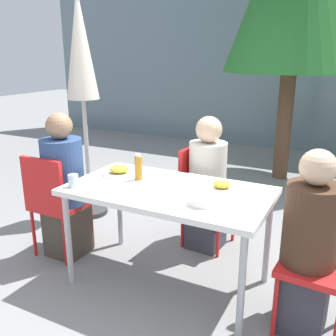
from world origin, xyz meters
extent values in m
plane|color=gray|center=(0.00, 0.00, 0.00)|extent=(24.00, 24.00, 0.00)
cube|color=slate|center=(0.00, 4.70, 1.50)|extent=(10.00, 0.20, 3.00)
cube|color=white|center=(0.00, 0.00, 0.72)|extent=(1.41, 0.78, 0.04)
cylinder|color=#B7B7B7|center=(-0.65, -0.33, 0.35)|extent=(0.04, 0.04, 0.70)
cylinder|color=#B7B7B7|center=(0.65, -0.33, 0.35)|extent=(0.04, 0.04, 0.70)
cylinder|color=#B7B7B7|center=(-0.65, 0.33, 0.35)|extent=(0.04, 0.04, 0.70)
cylinder|color=#B7B7B7|center=(0.65, 0.33, 0.35)|extent=(0.04, 0.04, 0.70)
cube|color=red|center=(-1.01, 0.00, 0.44)|extent=(0.40, 0.40, 0.04)
cube|color=red|center=(-1.01, -0.18, 0.67)|extent=(0.40, 0.04, 0.42)
cylinder|color=red|center=(-1.18, 0.17, 0.21)|extent=(0.03, 0.03, 0.42)
cylinder|color=red|center=(-0.84, 0.17, 0.21)|extent=(0.03, 0.03, 0.42)
cylinder|color=red|center=(-1.18, -0.17, 0.21)|extent=(0.03, 0.03, 0.42)
cylinder|color=red|center=(-0.84, -0.17, 0.21)|extent=(0.03, 0.03, 0.42)
cube|color=#473D33|center=(-0.96, 0.00, 0.23)|extent=(0.30, 0.30, 0.46)
cylinder|color=navy|center=(-0.96, 0.00, 0.73)|extent=(0.33, 0.33, 0.54)
sphere|color=#9E7556|center=(-0.96, 0.00, 1.11)|extent=(0.21, 0.21, 0.21)
cube|color=red|center=(1.01, -0.06, 0.44)|extent=(0.42, 0.42, 0.04)
cube|color=red|center=(1.02, 0.12, 0.67)|extent=(0.40, 0.06, 0.42)
cylinder|color=red|center=(0.83, -0.22, 0.21)|extent=(0.03, 0.03, 0.42)
cylinder|color=red|center=(0.85, 0.12, 0.21)|extent=(0.03, 0.03, 0.42)
cube|color=#383842|center=(0.96, -0.06, 0.23)|extent=(0.30, 0.30, 0.46)
cylinder|color=#472D1E|center=(0.96, -0.06, 0.70)|extent=(0.31, 0.31, 0.49)
sphere|color=beige|center=(0.96, -0.06, 1.05)|extent=(0.21, 0.21, 0.21)
cube|color=red|center=(0.05, 0.69, 0.44)|extent=(0.43, 0.43, 0.04)
cube|color=red|center=(-0.13, 0.70, 0.67)|extent=(0.06, 0.40, 0.42)
cylinder|color=red|center=(0.23, 0.85, 0.21)|extent=(0.03, 0.03, 0.42)
cylinder|color=red|center=(0.21, 0.51, 0.21)|extent=(0.03, 0.03, 0.42)
cylinder|color=red|center=(-0.11, 0.87, 0.21)|extent=(0.03, 0.03, 0.42)
cylinder|color=red|center=(-0.13, 0.53, 0.21)|extent=(0.03, 0.03, 0.42)
cube|color=#383842|center=(0.05, 0.64, 0.23)|extent=(0.30, 0.30, 0.46)
cylinder|color=beige|center=(0.05, 0.64, 0.70)|extent=(0.32, 0.32, 0.49)
sphere|color=beige|center=(0.05, 0.64, 1.06)|extent=(0.22, 0.22, 0.22)
cylinder|color=#333333|center=(-1.32, 0.75, 0.03)|extent=(0.36, 0.36, 0.05)
cylinder|color=#BCBCBC|center=(-1.32, 0.75, 1.12)|extent=(0.04, 0.04, 2.24)
cone|color=beige|center=(-1.32, 0.75, 1.73)|extent=(0.32, 0.32, 1.02)
cylinder|color=white|center=(-0.49, 0.12, 0.75)|extent=(0.26, 0.26, 0.01)
ellipsoid|color=gold|center=(-0.49, 0.12, 0.79)|extent=(0.15, 0.15, 0.06)
cylinder|color=white|center=(0.34, 0.15, 0.75)|extent=(0.22, 0.22, 0.01)
ellipsoid|color=gold|center=(0.34, 0.15, 0.78)|extent=(0.12, 0.12, 0.05)
cylinder|color=#B7751E|center=(-0.29, 0.08, 0.83)|extent=(0.06, 0.06, 0.18)
cylinder|color=white|center=(-0.29, 0.08, 0.93)|extent=(0.04, 0.04, 0.02)
cylinder|color=silver|center=(-0.61, -0.27, 0.79)|extent=(0.07, 0.07, 0.09)
cylinder|color=white|center=(0.32, -0.16, 0.77)|extent=(0.16, 0.16, 0.06)
cylinder|color=brown|center=(0.24, 2.94, 0.71)|extent=(0.20, 0.20, 1.42)
camera|label=1|loc=(1.12, -2.18, 1.64)|focal=40.00mm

